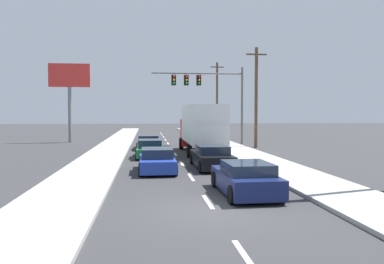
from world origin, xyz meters
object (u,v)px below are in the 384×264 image
(car_navy, at_px, (245,179))
(traffic_signal_mast, at_px, (202,86))
(roadside_billboard, at_px, (69,86))
(utility_pole_mid, at_px, (256,96))
(car_black, at_px, (212,157))
(car_gray, at_px, (148,143))
(box_truck, at_px, (201,126))
(car_blue, at_px, (157,161))
(utility_pole_far, at_px, (217,98))
(car_green, at_px, (150,149))

(car_navy, distance_m, traffic_signal_mast, 22.62)
(traffic_signal_mast, xyz_separation_m, roadside_billboard, (-13.07, 4.67, 0.20))
(utility_pole_mid, bearing_deg, car_black, -117.02)
(car_navy, xyz_separation_m, utility_pole_mid, (5.75, 18.36, 3.88))
(car_gray, xyz_separation_m, box_truck, (3.86, -4.25, 1.53))
(car_blue, xyz_separation_m, roadside_billboard, (-8.37, 20.79, 5.22))
(car_navy, distance_m, utility_pole_far, 37.25)
(car_gray, height_order, car_navy, car_navy)
(car_blue, distance_m, traffic_signal_mast, 17.53)
(car_green, xyz_separation_m, car_navy, (3.44, -12.35, 0.03))
(car_blue, xyz_separation_m, box_truck, (3.48, 8.27, 1.50))
(car_gray, distance_m, utility_pole_far, 20.83)
(car_green, distance_m, roadside_billboard, 17.25)
(roadside_billboard, bearing_deg, utility_pole_mid, -25.72)
(car_gray, relative_size, utility_pole_far, 0.42)
(box_truck, distance_m, roadside_billboard, 17.63)
(car_gray, height_order, car_black, car_black)
(car_gray, xyz_separation_m, traffic_signal_mast, (5.08, 3.60, 5.05))
(utility_pole_mid, relative_size, utility_pole_far, 0.89)
(car_navy, height_order, utility_pole_mid, utility_pole_mid)
(utility_pole_mid, bearing_deg, traffic_signal_mast, 139.00)
(car_blue, bearing_deg, utility_pole_mid, 54.55)
(car_green, bearing_deg, car_blue, -87.32)
(roadside_billboard, bearing_deg, box_truck, -46.58)
(car_green, height_order, car_navy, car_navy)
(car_blue, xyz_separation_m, utility_pole_mid, (8.89, 12.48, 3.90))
(utility_pole_far, bearing_deg, roadside_billboard, -150.14)
(utility_pole_mid, bearing_deg, car_gray, 179.72)
(utility_pole_far, bearing_deg, car_navy, -98.85)
(car_black, bearing_deg, car_blue, -161.72)
(car_blue, xyz_separation_m, traffic_signal_mast, (4.70, 16.12, 5.02))
(car_black, relative_size, utility_pole_far, 0.48)
(car_blue, bearing_deg, car_navy, -61.93)
(car_black, relative_size, utility_pole_mid, 0.54)
(roadside_billboard, bearing_deg, car_navy, -66.67)
(box_truck, xyz_separation_m, utility_pole_far, (5.35, 22.40, 2.93))
(car_gray, bearing_deg, car_blue, -88.25)
(car_navy, bearing_deg, car_black, 90.87)
(box_truck, xyz_separation_m, car_navy, (-0.34, -14.15, -1.48))
(utility_pole_mid, xyz_separation_m, utility_pole_far, (-0.06, 18.19, 0.54))
(car_green, bearing_deg, car_gray, 90.76)
(utility_pole_far, relative_size, roadside_billboard, 1.20)
(box_truck, distance_m, car_black, 7.43)
(box_truck, bearing_deg, car_black, -93.52)
(car_green, distance_m, box_truck, 4.45)
(car_black, relative_size, roadside_billboard, 0.58)
(car_black, bearing_deg, car_green, 121.40)
(box_truck, relative_size, traffic_signal_mast, 1.06)
(traffic_signal_mast, relative_size, utility_pole_far, 0.90)
(car_black, height_order, utility_pole_mid, utility_pole_mid)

